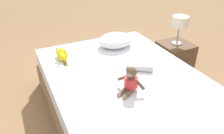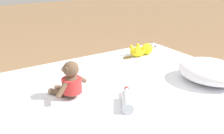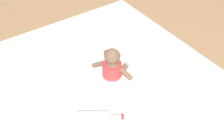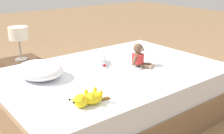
% 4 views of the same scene
% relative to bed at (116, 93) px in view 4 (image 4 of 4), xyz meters
% --- Properties ---
extents(ground_plane, '(16.00, 16.00, 0.00)m').
position_rel_bed_xyz_m(ground_plane, '(0.00, 0.00, -0.25)').
color(ground_plane, '#93704C').
extents(bed, '(1.49, 2.08, 0.51)m').
position_rel_bed_xyz_m(bed, '(0.00, 0.00, 0.00)').
color(bed, '#846647').
rests_on(bed, ground_plane).
extents(pillow, '(0.53, 0.47, 0.15)m').
position_rel_bed_xyz_m(pillow, '(0.23, 0.69, 0.34)').
color(pillow, white).
rests_on(pillow, bed).
extents(plush_monkey, '(0.25, 0.27, 0.24)m').
position_rel_bed_xyz_m(plush_monkey, '(-0.08, -0.22, 0.36)').
color(plush_monkey, brown).
rests_on(plush_monkey, bed).
extents(plush_yellow_creature, '(0.11, 0.33, 0.10)m').
position_rel_bed_xyz_m(plush_yellow_creature, '(-0.48, 0.65, 0.31)').
color(plush_yellow_creature, yellow).
rests_on(plush_yellow_creature, bed).
extents(glass_bottle, '(0.25, 0.19, 0.07)m').
position_rel_bed_xyz_m(glass_bottle, '(0.20, 0.01, 0.29)').
color(glass_bottle, silver).
rests_on(glass_bottle, bed).
extents(nightstand, '(0.42, 0.42, 0.43)m').
position_rel_bed_xyz_m(nightstand, '(1.10, 0.53, -0.04)').
color(nightstand, brown).
rests_on(nightstand, ground_plane).
extents(bedside_lamp, '(0.22, 0.22, 0.39)m').
position_rel_bed_xyz_m(bedside_lamp, '(1.10, 0.53, 0.48)').
color(bedside_lamp, gray).
rests_on(bedside_lamp, nightstand).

